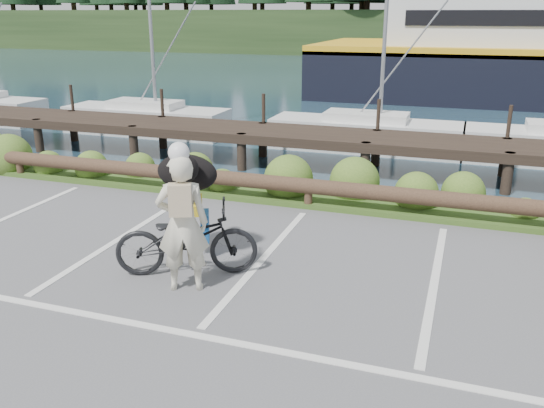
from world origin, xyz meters
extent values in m
plane|color=#525154|center=(0.00, 0.00, 0.00)|extent=(72.00, 72.00, 0.00)
plane|color=#1A3140|center=(0.00, 48.00, -1.20)|extent=(160.00, 160.00, 0.00)
cube|color=#3D5B21|center=(0.00, 5.30, 0.05)|extent=(34.00, 1.60, 0.10)
imported|color=black|center=(-0.87, 1.13, 0.54)|extent=(2.18, 1.47, 1.08)
imported|color=beige|center=(-0.68, 0.69, 0.96)|extent=(0.83, 0.70, 1.92)
ellipsoid|color=black|center=(-1.13, 1.74, 1.36)|extent=(0.82, 1.09, 0.57)
camera|label=1|loc=(2.83, -5.79, 3.66)|focal=38.00mm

